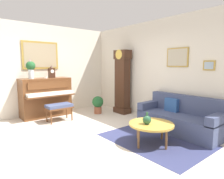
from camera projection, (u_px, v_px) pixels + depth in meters
The scene contains 14 objects.
ground_plane at pixel (83, 139), 4.24m from camera, with size 6.40×6.00×0.10m, color beige.
wall_left at pixel (39, 70), 6.05m from camera, with size 0.13×4.90×2.80m.
wall_back at pixel (155, 70), 5.55m from camera, with size 5.30×0.13×2.80m.
area_rug at pixel (155, 140), 4.05m from camera, with size 2.10×1.50×0.01m, color navy.
piano at pixel (46, 97), 5.89m from camera, with size 0.87×1.44×1.16m.
piano_bench at pixel (59, 107), 5.37m from camera, with size 0.42×0.70×0.48m.
grandfather_clock at pixel (122, 83), 6.23m from camera, with size 0.52×0.34×2.03m.
couch at pixel (180, 118), 4.55m from camera, with size 1.90×0.80×0.84m.
coffee_table at pixel (151, 125), 3.83m from camera, with size 0.88×0.88×0.42m.
mantel_clock at pixel (52, 72), 5.92m from camera, with size 0.13×0.18×0.38m.
flower_vase at pixel (31, 68), 5.52m from camera, with size 0.26×0.26×0.58m.
teacup at pixel (46, 77), 5.79m from camera, with size 0.12×0.12×0.06m.
green_jug at pixel (147, 120), 3.76m from camera, with size 0.17×0.17×0.24m.
potted_plant at pixel (98, 104), 6.23m from camera, with size 0.36×0.36×0.56m.
Camera 1 is at (3.55, -2.08, 1.58)m, focal length 31.09 mm.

